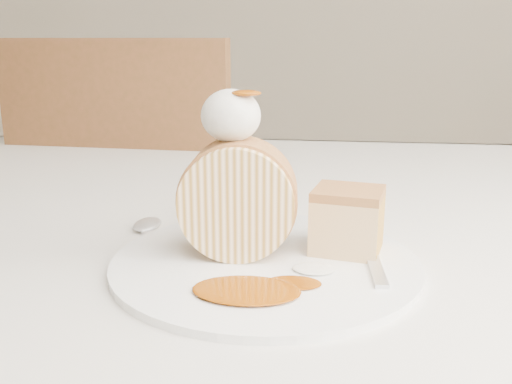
# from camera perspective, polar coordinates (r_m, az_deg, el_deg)

# --- Properties ---
(table) EXTENTS (1.40, 0.90, 0.75)m
(table) POSITION_cam_1_polar(r_m,az_deg,el_deg) (0.78, 7.16, -7.18)
(table) COLOR beige
(table) RESTS_ON ground
(chair_far) EXTENTS (0.47, 0.47, 0.95)m
(chair_far) POSITION_cam_1_polar(r_m,az_deg,el_deg) (1.30, -11.26, -3.53)
(chair_far) COLOR brown
(chair_far) RESTS_ON ground
(plate) EXTENTS (0.33, 0.33, 0.01)m
(plate) POSITION_cam_1_polar(r_m,az_deg,el_deg) (0.53, 0.94, -7.07)
(plate) COLOR white
(plate) RESTS_ON table
(roulade_slice) EXTENTS (0.11, 0.06, 0.11)m
(roulade_slice) POSITION_cam_1_polar(r_m,az_deg,el_deg) (0.53, -1.82, -0.75)
(roulade_slice) COLOR #FFDDB1
(roulade_slice) RESTS_ON plate
(cake_chunk) EXTENTS (0.07, 0.07, 0.05)m
(cake_chunk) POSITION_cam_1_polar(r_m,az_deg,el_deg) (0.55, 9.11, -3.19)
(cake_chunk) COLOR #AF6F42
(cake_chunk) RESTS_ON plate
(whipped_cream) EXTENTS (0.05, 0.05, 0.05)m
(whipped_cream) POSITION_cam_1_polar(r_m,az_deg,el_deg) (0.52, -2.53, 7.65)
(whipped_cream) COLOR white
(whipped_cream) RESTS_ON roulade_slice
(caramel_drizzle) EXTENTS (0.03, 0.02, 0.01)m
(caramel_drizzle) POSITION_cam_1_polar(r_m,az_deg,el_deg) (0.51, -0.99, 10.54)
(caramel_drizzle) COLOR #873C05
(caramel_drizzle) RESTS_ON whipped_cream
(caramel_pool) EXTENTS (0.10, 0.07, 0.00)m
(caramel_pool) POSITION_cam_1_polar(r_m,az_deg,el_deg) (0.46, -0.97, -9.78)
(caramel_pool) COLOR #873C05
(caramel_pool) RESTS_ON plate
(fork) EXTENTS (0.03, 0.17, 0.00)m
(fork) POSITION_cam_1_polar(r_m,az_deg,el_deg) (0.53, 11.59, -6.61)
(fork) COLOR silver
(fork) RESTS_ON plate
(spoon) EXTENTS (0.08, 0.17, 0.00)m
(spoon) POSITION_cam_1_polar(r_m,az_deg,el_deg) (0.56, -10.74, -6.29)
(spoon) COLOR silver
(spoon) RESTS_ON table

